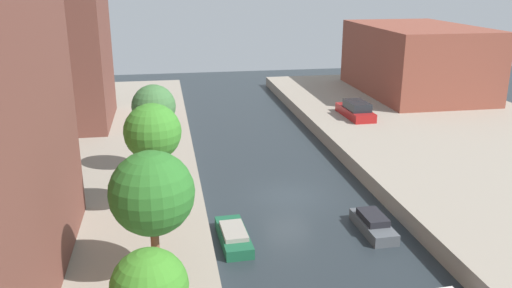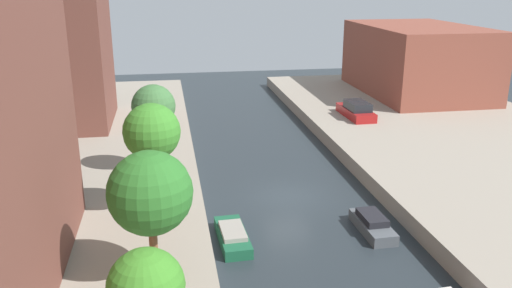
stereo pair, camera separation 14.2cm
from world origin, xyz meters
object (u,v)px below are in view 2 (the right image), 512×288
object	(u,v)px
low_block_right	(417,60)
street_tree_3	(154,107)
street_tree_2	(152,132)
moored_boat_left_2	(233,236)
street_tree_1	(150,193)
parked_car	(356,110)
moored_boat_right_2	(372,225)

from	to	relation	value
low_block_right	street_tree_3	bearing A→B (deg)	-143.99
low_block_right	street_tree_2	distance (m)	35.22
street_tree_3	moored_boat_left_2	xyz separation A→B (m)	(3.57, -7.62, -4.71)
street_tree_3	street_tree_2	bearing A→B (deg)	-90.00
street_tree_3	moored_boat_left_2	distance (m)	9.64
street_tree_1	street_tree_2	bearing A→B (deg)	90.00
street_tree_1	street_tree_3	bearing A→B (deg)	90.00
street_tree_2	parked_car	bearing A→B (deg)	44.79
moored_boat_right_2	moored_boat_left_2	bearing A→B (deg)	179.04
low_block_right	moored_boat_left_2	distance (m)	34.25
street_tree_1	parked_car	distance (m)	27.72
moored_boat_left_2	moored_boat_right_2	distance (m)	7.05
parked_car	low_block_right	bearing A→B (deg)	42.02
moored_boat_left_2	moored_boat_right_2	size ratio (longest dim) A/B	1.11
street_tree_1	street_tree_3	distance (m)	12.00
street_tree_1	street_tree_2	xyz separation A→B (m)	(-0.00, 6.07, 0.57)
street_tree_3	moored_boat_right_2	xyz separation A→B (m)	(10.62, -7.74, -4.65)
street_tree_2	moored_boat_left_2	xyz separation A→B (m)	(3.57, -1.70, -4.89)
low_block_right	moored_boat_left_2	xyz separation A→B (m)	(-21.84, -26.08, -4.00)
street_tree_3	moored_boat_right_2	bearing A→B (deg)	-36.09
street_tree_2	moored_boat_right_2	size ratio (longest dim) A/B	1.63
street_tree_3	street_tree_1	bearing A→B (deg)	-90.00
low_block_right	parked_car	bearing A→B (deg)	-137.98
low_block_right	parked_car	xyz separation A→B (m)	(-9.13, -8.22, -2.76)
street_tree_2	moored_boat_right_2	xyz separation A→B (m)	(10.62, -1.82, -4.83)
street_tree_3	parked_car	size ratio (longest dim) A/B	1.10
street_tree_2	moored_boat_left_2	bearing A→B (deg)	-25.53
parked_car	moored_boat_right_2	size ratio (longest dim) A/B	1.41
low_block_right	moored_boat_left_2	size ratio (longest dim) A/B	4.09
low_block_right	moored_boat_left_2	world-z (taller)	low_block_right
moored_boat_left_2	street_tree_2	bearing A→B (deg)	154.47
street_tree_3	moored_boat_left_2	world-z (taller)	street_tree_3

